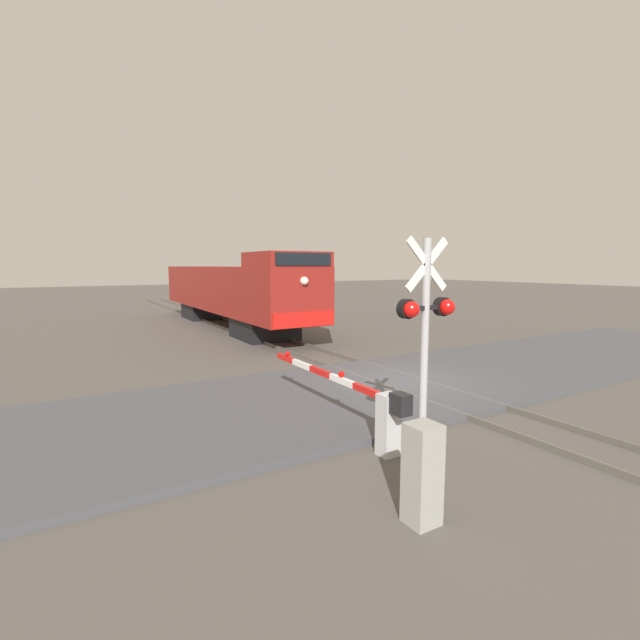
{
  "coord_description": "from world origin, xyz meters",
  "views": [
    {
      "loc": [
        -8.99,
        -10.15,
        3.67
      ],
      "look_at": [
        -1.04,
        3.22,
        1.77
      ],
      "focal_mm": 24.97,
      "sensor_mm": 36.0,
      "label": 1
    }
  ],
  "objects": [
    {
      "name": "locomotive",
      "position": [
        0.0,
        15.31,
        2.21
      ],
      "size": [
        3.08,
        18.86,
        4.28
      ],
      "color": "black",
      "rests_on": "ground_plane"
    },
    {
      "name": "rail_track_left",
      "position": [
        -0.72,
        0.0,
        0.07
      ],
      "size": [
        0.08,
        80.0,
        0.15
      ],
      "primitive_type": "cube",
      "color": "#59544C",
      "rests_on": "ground_plane"
    },
    {
      "name": "road_surface",
      "position": [
        0.0,
        0.0,
        0.07
      ],
      "size": [
        36.0,
        6.34,
        0.15
      ],
      "primitive_type": "cube",
      "color": "#47474C",
      "rests_on": "ground_plane"
    },
    {
      "name": "rail_track_right",
      "position": [
        0.72,
        0.0,
        0.07
      ],
      "size": [
        0.08,
        80.0,
        0.15
      ],
      "primitive_type": "cube",
      "color": "#59544C",
      "rests_on": "ground_plane"
    },
    {
      "name": "utility_cabinet",
      "position": [
        -4.68,
        -5.75,
        0.74
      ],
      "size": [
        0.44,
        0.43,
        1.47
      ],
      "primitive_type": "cube",
      "color": "#999993",
      "rests_on": "ground_plane"
    },
    {
      "name": "crossing_signal",
      "position": [
        -3.46,
        -4.48,
        2.6
      ],
      "size": [
        1.18,
        0.33,
        4.17
      ],
      "color": "#ADADB2",
      "rests_on": "ground_plane"
    },
    {
      "name": "ground_plane",
      "position": [
        0.0,
        0.0,
        0.0
      ],
      "size": [
        160.0,
        160.0,
        0.0
      ],
      "primitive_type": "plane",
      "color": "#514C47"
    },
    {
      "name": "crossing_gate",
      "position": [
        -3.62,
        -3.08,
        0.83
      ],
      "size": [
        0.36,
        5.42,
        1.34
      ],
      "color": "silver",
      "rests_on": "ground_plane"
    }
  ]
}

